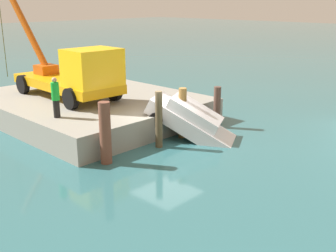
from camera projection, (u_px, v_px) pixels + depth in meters
name	position (u px, v px, depth m)	size (l,w,h in m)	color
ground	(167.00, 141.00, 18.18)	(200.00, 200.00, 0.00)	#2D6066
dock	(88.00, 106.00, 21.87)	(11.11, 8.90, 1.13)	gray
crane_truck	(74.00, 73.00, 20.52)	(10.17, 2.97, 6.96)	orange
dock_worker	(56.00, 97.00, 17.42)	(0.34, 0.34, 1.75)	black
salvaged_car	(194.00, 123.00, 18.37)	(4.50, 3.58, 2.81)	silver
piling_near	(105.00, 133.00, 15.38)	(0.44, 0.44, 2.40)	brown
piling_mid	(159.00, 120.00, 17.09)	(0.30, 0.30, 2.41)	brown
piling_far	(182.00, 113.00, 18.36)	(0.35, 0.35, 2.27)	brown
piling_end	(217.00, 107.00, 19.87)	(0.34, 0.34, 2.01)	brown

